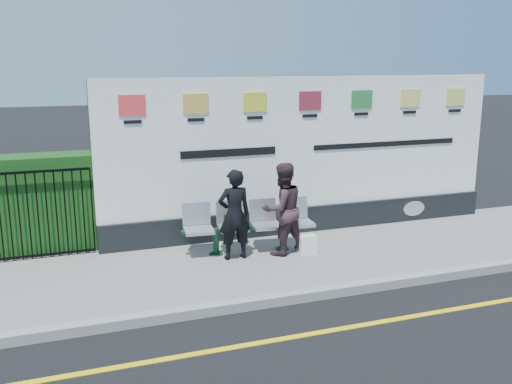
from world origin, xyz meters
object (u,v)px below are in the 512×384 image
Objects in this scene: billboard at (307,166)px; woman_left at (234,214)px; bench at (250,238)px; woman_right at (282,209)px.

billboard reaches higher than woman_left.
bench is at bearing -147.08° from woman_left.
woman_right is (0.85, -0.04, 0.03)m from woman_left.
billboard reaches higher than bench.
billboard is 2.02m from bench.
woman_right is at bearing 176.81° from woman_left.
bench is at bearing -149.30° from billboard.
woman_right is at bearing -22.43° from bench.
woman_left is (-1.83, -1.11, -0.53)m from billboard.
woman_right is at bearing -130.36° from billboard.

